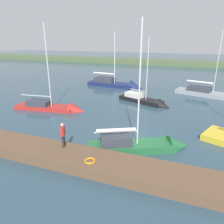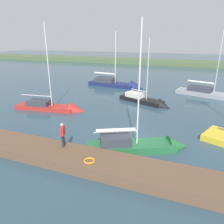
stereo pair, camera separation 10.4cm
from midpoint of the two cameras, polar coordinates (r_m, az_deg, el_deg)
ground_plane at (r=16.91m, az=4.46°, el=-6.84°), size 200.00×200.00×0.00m
far_shoreline at (r=65.94m, az=17.60°, el=11.95°), size 180.00×8.00×2.40m
dock_pier at (r=12.94m, az=-1.61°, el=-13.99°), size 23.54×2.40×0.66m
life_ring_buoy at (r=12.65m, az=-5.88°, el=-12.89°), size 0.66×0.66×0.10m
sailboat_far_right at (r=31.27m, az=26.39°, el=3.77°), size 9.46×4.68×9.32m
sailboat_mid_channel at (r=34.30m, az=1.89°, el=7.21°), size 9.39×3.09×9.39m
sailboat_far_left at (r=24.00m, az=-14.95°, el=0.86°), size 8.02×2.82×9.76m
sailboat_outer_mooring at (r=15.19m, az=8.21°, el=-9.13°), size 7.08×4.64×9.24m
sailboat_behind_pier at (r=25.82m, az=9.36°, el=2.67°), size 6.82×3.99×8.25m
person_on_dock at (r=14.10m, az=-12.92°, el=-5.59°), size 0.33×0.61×1.66m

